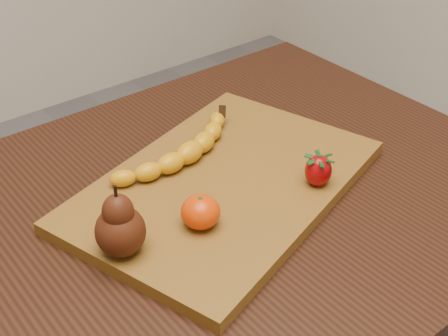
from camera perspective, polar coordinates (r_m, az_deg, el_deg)
table at (r=0.95m, az=-2.35°, el=-8.20°), size 1.00×0.70×0.76m
cutting_board at (r=0.91m, az=0.00°, el=-1.56°), size 0.52×0.42×0.02m
banana at (r=0.93m, az=-3.19°, el=1.42°), size 0.22×0.10×0.03m
pear at (r=0.76m, az=-9.58°, el=-4.71°), size 0.07×0.07×0.10m
mandarin at (r=0.81m, az=-2.16°, el=-4.02°), size 0.07×0.07×0.04m
strawberry at (r=0.89m, az=8.63°, el=-0.14°), size 0.04×0.04×0.05m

